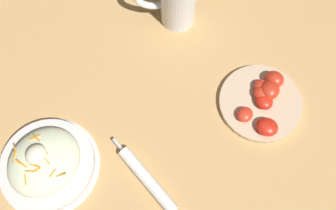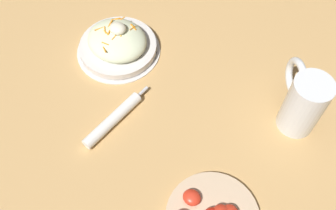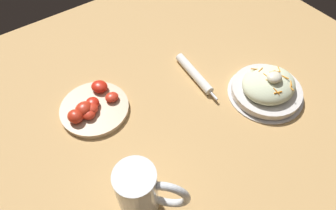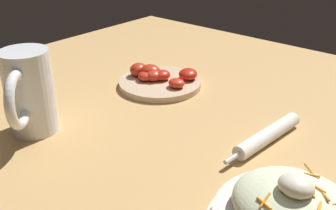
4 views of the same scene
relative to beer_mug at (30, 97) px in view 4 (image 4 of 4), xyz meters
The scene contains 4 objects.
ground_plane 0.29m from the beer_mug, 21.75° to the left, with size 1.43×1.43×0.00m, color tan.
beer_mug is the anchor object (origin of this frame).
napkin_roll 0.44m from the beer_mug, 35.16° to the left, with size 0.04×0.21×0.03m.
tomato_plate 0.32m from the beer_mug, 83.43° to the left, with size 0.20×0.20×0.05m.
Camera 4 is at (0.35, -0.43, 0.38)m, focal length 41.37 mm.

